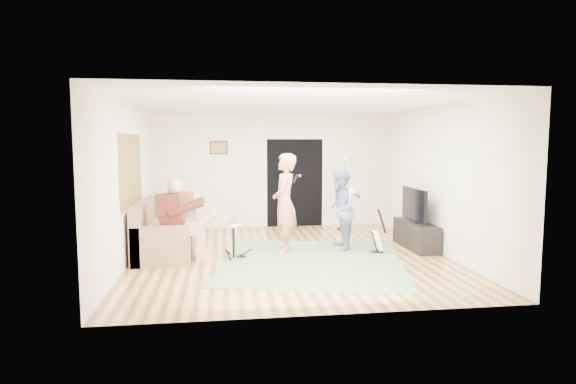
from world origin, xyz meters
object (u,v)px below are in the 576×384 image
object	(u,v)px
singer	(285,203)
torchiere_lamp	(344,179)
tv_cabinet	(416,235)
guitarist	(340,210)
drum_kit	(234,241)
sofa	(162,235)
guitar_spare	(377,240)
dining_chair	(182,223)
television	(414,204)

from	to	relation	value
singer	torchiere_lamp	xyz separation A→B (m)	(1.65, 2.03, 0.27)
torchiere_lamp	tv_cabinet	distance (m)	2.44
guitarist	tv_cabinet	world-z (taller)	guitarist
drum_kit	tv_cabinet	xyz separation A→B (m)	(3.50, 0.36, -0.05)
drum_kit	singer	size ratio (longest dim) A/B	0.37
tv_cabinet	torchiere_lamp	bearing A→B (deg)	113.30
sofa	tv_cabinet	size ratio (longest dim) A/B	1.66
guitar_spare	tv_cabinet	xyz separation A→B (m)	(0.87, 0.31, 0.02)
dining_chair	tv_cabinet	xyz separation A→B (m)	(4.52, -1.34, -0.11)
singer	drum_kit	bearing A→B (deg)	-54.17
singer	guitarist	xyz separation A→B (m)	(1.03, -0.03, -0.14)
sofa	guitar_spare	bearing A→B (deg)	-8.76
drum_kit	torchiere_lamp	bearing A→B (deg)	42.98
singer	torchiere_lamp	size ratio (longest dim) A/B	1.06
torchiere_lamp	sofa	bearing A→B (deg)	-155.53
sofa	television	bearing A→B (deg)	-3.51
singer	television	size ratio (longest dim) A/B	1.71
guitar_spare	tv_cabinet	distance (m)	0.93
sofa	drum_kit	xyz separation A→B (m)	(1.30, -0.65, -0.01)
guitarist	torchiere_lamp	bearing A→B (deg)	171.86
singer	torchiere_lamp	distance (m)	2.63
guitar_spare	sofa	bearing A→B (deg)	171.24
drum_kit	guitarist	bearing A→B (deg)	10.71
sofa	guitarist	bearing A→B (deg)	-4.74
torchiere_lamp	drum_kit	bearing A→B (deg)	-137.02
guitarist	tv_cabinet	xyz separation A→B (m)	(1.51, -0.02, -0.52)
guitar_spare	tv_cabinet	bearing A→B (deg)	19.77
torchiere_lamp	singer	bearing A→B (deg)	-129.15
dining_chair	guitar_spare	bearing A→B (deg)	-12.53
torchiere_lamp	television	world-z (taller)	torchiere_lamp
guitarist	sofa	bearing A→B (deg)	-86.18
sofa	television	xyz separation A→B (m)	(4.75, -0.29, 0.54)
dining_chair	drum_kit	bearing A→B (deg)	-47.19
singer	dining_chair	bearing A→B (deg)	-110.31
singer	guitarist	world-z (taller)	singer
guitar_spare	dining_chair	bearing A→B (deg)	155.54
sofa	torchiere_lamp	world-z (taller)	torchiere_lamp
sofa	drum_kit	distance (m)	1.46
guitar_spare	torchiere_lamp	world-z (taller)	torchiere_lamp
television	guitarist	bearing A→B (deg)	179.28
guitarist	tv_cabinet	distance (m)	1.60
guitarist	torchiere_lamp	xyz separation A→B (m)	(0.62, 2.05, 0.41)
sofa	tv_cabinet	distance (m)	4.81
guitar_spare	television	bearing A→B (deg)	20.87
torchiere_lamp	dining_chair	xyz separation A→B (m)	(-3.63, -0.73, -0.82)
guitar_spare	torchiere_lamp	size ratio (longest dim) A/B	0.47
singer	television	world-z (taller)	singer
singer	dining_chair	size ratio (longest dim) A/B	1.80
drum_kit	guitarist	size ratio (longest dim) A/B	0.44
guitar_spare	television	xyz separation A→B (m)	(0.82, 0.31, 0.62)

